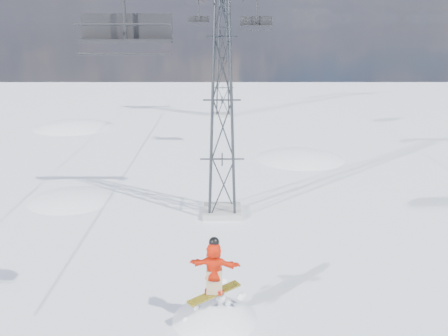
# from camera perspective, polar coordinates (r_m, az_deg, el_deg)

# --- Properties ---
(ground) EXTENTS (120.00, 120.00, 0.00)m
(ground) POSITION_cam_1_polar(r_m,az_deg,el_deg) (16.89, -3.10, -15.50)
(ground) COLOR white
(ground) RESTS_ON ground
(snow_terrain) EXTENTS (39.00, 37.00, 22.00)m
(snow_terrain) POSITION_cam_1_polar(r_m,az_deg,el_deg) (40.47, -8.20, -10.83)
(snow_terrain) COLOR white
(snow_terrain) RESTS_ON ground
(lift_tower_near) EXTENTS (5.20, 1.80, 11.43)m
(lift_tower_near) POSITION_cam_1_polar(r_m,az_deg,el_deg) (22.55, -0.23, 7.70)
(lift_tower_near) COLOR #999999
(lift_tower_near) RESTS_ON ground
(lift_tower_far) EXTENTS (5.20, 1.80, 11.43)m
(lift_tower_far) POSITION_cam_1_polar(r_m,az_deg,el_deg) (47.40, -0.14, 12.42)
(lift_tower_far) COLOR #999999
(lift_tower_far) RESTS_ON ground
(lift_chair_near) EXTENTS (2.14, 0.61, 2.65)m
(lift_chair_near) POSITION_cam_1_polar(r_m,az_deg,el_deg) (12.17, -11.17, 15.15)
(lift_chair_near) COLOR black
(lift_chair_near) RESTS_ON ground
(lift_chair_mid) EXTENTS (2.08, 0.60, 2.58)m
(lift_chair_mid) POSITION_cam_1_polar(r_m,az_deg,el_deg) (33.68, 3.72, 16.30)
(lift_chair_mid) COLOR black
(lift_chair_mid) RESTS_ON ground
(lift_chair_far) EXTENTS (1.96, 0.56, 2.43)m
(lift_chair_far) POSITION_cam_1_polar(r_m,az_deg,el_deg) (47.66, -2.90, 16.56)
(lift_chair_far) COLOR black
(lift_chair_far) RESTS_ON ground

